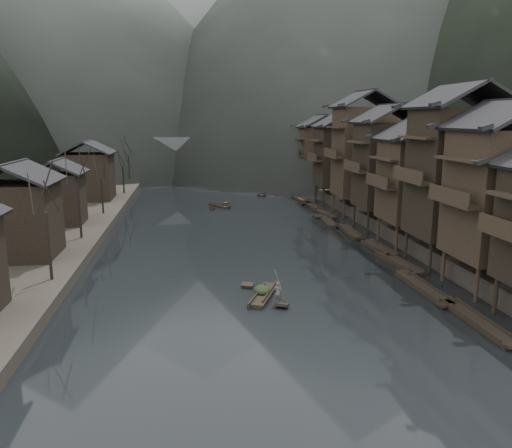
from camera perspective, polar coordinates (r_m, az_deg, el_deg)
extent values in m
plane|color=black|center=(37.37, 1.74, -8.11)|extent=(300.00, 300.00, 0.00)
cube|color=#2D2823|center=(85.87, 20.84, 3.22)|extent=(40.00, 200.00, 1.80)
cylinder|color=black|center=(37.07, 25.70, -7.38)|extent=(0.30, 0.30, 2.90)
cylinder|color=black|center=(38.82, 23.93, -6.37)|extent=(0.30, 0.30, 2.90)
cylinder|color=black|center=(42.77, 20.61, -4.45)|extent=(0.30, 0.30, 2.90)
cylinder|color=black|center=(44.13, 23.77, -4.21)|extent=(0.30, 0.30, 2.90)
cube|color=black|center=(41.15, 26.61, 3.01)|extent=(7.00, 6.00, 9.43)
cube|color=black|center=(39.12, 21.68, 2.32)|extent=(1.20, 5.70, 0.25)
cylinder|color=black|center=(44.64, 19.29, -3.68)|extent=(0.30, 0.30, 2.90)
cylinder|color=black|center=(48.81, 16.78, -2.20)|extent=(0.30, 0.30, 2.90)
cylinder|color=black|center=(45.94, 22.36, -3.48)|extent=(0.30, 0.30, 2.90)
cylinder|color=black|center=(50.00, 19.66, -2.06)|extent=(0.30, 0.30, 2.90)
cube|color=black|center=(46.95, 21.95, 5.38)|extent=(7.00, 6.00, 11.07)
cube|color=black|center=(45.18, 17.46, 4.76)|extent=(1.20, 5.70, 0.25)
cylinder|color=black|center=(50.76, 15.77, -1.60)|extent=(0.30, 0.30, 2.90)
cylinder|color=black|center=(55.08, 13.81, -0.45)|extent=(0.30, 0.30, 2.90)
cylinder|color=black|center=(51.91, 18.56, -1.49)|extent=(0.30, 0.30, 2.90)
cylinder|color=black|center=(56.14, 16.43, -0.36)|extent=(0.30, 0.30, 2.90)
cube|color=black|center=(53.28, 18.15, 4.72)|extent=(7.00, 6.00, 8.09)
cube|color=black|center=(51.72, 14.12, 4.30)|extent=(1.20, 5.70, 0.25)
cylinder|color=black|center=(58.00, 12.67, 0.22)|extent=(0.30, 0.30, 2.90)
cylinder|color=black|center=(62.44, 11.17, 1.12)|extent=(0.30, 0.30, 2.90)
cylinder|color=black|center=(59.01, 15.18, 0.29)|extent=(0.30, 0.30, 2.90)
cylinder|color=black|center=(63.37, 13.52, 1.17)|extent=(0.30, 0.30, 2.90)
cube|color=black|center=(60.46, 14.93, 6.47)|extent=(7.00, 6.00, 9.68)
cube|color=black|center=(59.09, 11.30, 6.05)|extent=(1.20, 5.70, 0.25)
cylinder|color=black|center=(66.36, 10.01, 1.80)|extent=(0.30, 0.30, 2.90)
cylinder|color=black|center=(70.88, 8.85, 2.48)|extent=(0.30, 0.30, 2.90)
cylinder|color=black|center=(67.24, 12.25, 1.84)|extent=(0.30, 0.30, 2.90)
cylinder|color=black|center=(71.70, 10.96, 2.52)|extent=(0.30, 0.30, 2.90)
cube|color=black|center=(68.76, 12.11, 8.05)|extent=(7.00, 6.00, 11.63)
cube|color=black|center=(67.56, 8.86, 7.61)|extent=(1.20, 5.70, 0.25)
cylinder|color=black|center=(75.81, 7.74, 3.13)|extent=(0.30, 0.30, 2.90)
cylinder|color=black|center=(80.40, 6.84, 3.66)|extent=(0.30, 0.30, 2.90)
cylinder|color=black|center=(76.58, 9.73, 3.16)|extent=(0.30, 0.30, 2.90)
cylinder|color=black|center=(81.13, 8.73, 3.68)|extent=(0.30, 0.30, 2.90)
cube|color=black|center=(78.32, 9.61, 7.59)|extent=(7.00, 6.00, 8.90)
cube|color=black|center=(77.27, 6.74, 7.29)|extent=(1.20, 5.70, 0.25)
cylinder|color=black|center=(87.32, 5.67, 4.34)|extent=(0.30, 0.30, 2.90)
cylinder|color=black|center=(91.96, 4.99, 4.74)|extent=(0.30, 0.30, 2.90)
cylinder|color=black|center=(87.99, 7.42, 4.36)|extent=(0.30, 0.30, 2.90)
cylinder|color=black|center=(92.59, 6.65, 4.76)|extent=(0.30, 0.30, 2.90)
cube|color=black|center=(89.83, 7.34, 8.13)|extent=(7.00, 6.00, 8.66)
cube|color=black|center=(88.92, 4.81, 7.87)|extent=(1.20, 5.70, 0.25)
cube|color=black|center=(47.73, -25.47, 0.69)|extent=(6.00, 6.00, 6.50)
cube|color=black|center=(61.07, -21.53, 2.93)|extent=(5.00, 5.00, 5.80)
cube|color=black|center=(78.45, -18.49, 5.35)|extent=(6.50, 6.50, 6.80)
cylinder|color=black|center=(40.31, -23.60, -2.02)|extent=(0.24, 0.24, 5.16)
cylinder|color=black|center=(53.10, -19.73, 1.66)|extent=(0.24, 0.24, 5.53)
cylinder|color=black|center=(66.27, -17.34, 3.31)|extent=(0.24, 0.24, 4.51)
cylinder|color=black|center=(83.62, -15.36, 5.08)|extent=(0.24, 0.24, 4.37)
cylinder|color=black|center=(95.50, -14.44, 6.19)|extent=(0.24, 0.24, 5.18)
cube|color=black|center=(35.30, 23.83, -10.15)|extent=(1.15, 7.52, 0.30)
cube|color=black|center=(35.24, 23.85, -9.88)|extent=(1.21, 7.37, 0.10)
cube|color=black|center=(38.16, 21.07, -8.04)|extent=(0.94, 0.93, 0.36)
cube|color=black|center=(32.48, 27.15, -12.13)|extent=(0.94, 0.93, 0.36)
cube|color=black|center=(40.30, 18.53, -7.01)|extent=(1.30, 7.55, 0.30)
cube|color=black|center=(40.24, 18.54, -6.76)|extent=(1.35, 7.40, 0.10)
cube|color=black|center=(43.39, 16.57, -5.33)|extent=(0.96, 0.95, 0.36)
cube|color=black|center=(37.20, 20.85, -8.54)|extent=(0.96, 0.95, 0.36)
cube|color=black|center=(46.39, 15.95, -4.36)|extent=(1.94, 6.95, 0.30)
cube|color=black|center=(46.34, 15.97, -4.14)|extent=(1.98, 6.82, 0.10)
cube|color=black|center=(49.40, 14.90, -3.14)|extent=(1.03, 0.95, 0.35)
cube|color=black|center=(43.34, 17.18, -5.39)|extent=(1.03, 0.95, 0.35)
cube|color=black|center=(50.99, 13.86, -2.77)|extent=(1.63, 6.19, 0.30)
cube|color=black|center=(50.94, 13.87, -2.58)|extent=(1.68, 6.07, 0.10)
cube|color=black|center=(53.69, 13.00, -1.84)|extent=(1.00, 0.83, 0.33)
cube|color=black|center=(48.25, 14.84, -3.49)|extent=(1.00, 0.83, 0.33)
cube|color=black|center=(57.93, 10.59, -0.86)|extent=(1.49, 6.89, 0.30)
cube|color=black|center=(57.89, 10.59, -0.69)|extent=(1.53, 6.76, 0.10)
cube|color=black|center=(60.90, 9.47, -0.06)|extent=(0.98, 0.89, 0.35)
cube|color=black|center=(54.94, 11.83, -1.47)|extent=(0.98, 0.89, 0.35)
cube|color=black|center=(63.20, 8.17, 0.29)|extent=(1.88, 6.49, 0.30)
cube|color=black|center=(63.16, 8.18, 0.45)|extent=(1.92, 6.37, 0.10)
cube|color=black|center=(65.96, 7.15, 0.93)|extent=(1.02, 0.90, 0.34)
cube|color=black|center=(60.41, 9.30, -0.15)|extent=(1.02, 0.90, 0.34)
cube|color=black|center=(68.53, 7.76, 1.21)|extent=(1.73, 7.03, 0.30)
cube|color=black|center=(68.50, 7.76, 1.36)|extent=(1.77, 6.89, 0.10)
cube|color=black|center=(71.74, 7.29, 1.82)|extent=(1.01, 0.94, 0.35)
cube|color=black|center=(65.28, 8.27, 0.79)|extent=(1.01, 0.94, 0.35)
cube|color=black|center=(74.42, 6.32, 2.11)|extent=(1.26, 6.92, 0.30)
cube|color=black|center=(74.39, 6.32, 2.24)|extent=(1.31, 6.79, 0.10)
cube|color=black|center=(77.59, 5.79, 2.63)|extent=(0.95, 0.87, 0.35)
cube|color=black|center=(71.22, 6.90, 1.76)|extent=(0.95, 0.87, 0.35)
cube|color=black|center=(79.20, 5.19, 2.73)|extent=(1.68, 7.66, 0.30)
cube|color=black|center=(79.17, 5.19, 2.86)|extent=(1.72, 7.51, 0.10)
cube|color=black|center=(82.74, 4.83, 3.23)|extent=(1.00, 1.00, 0.37)
cube|color=black|center=(75.62, 5.59, 2.39)|extent=(1.00, 1.00, 0.37)
cube|color=black|center=(85.80, 4.53, 3.45)|extent=(1.86, 7.06, 0.30)
cube|color=black|center=(85.78, 4.54, 3.57)|extent=(1.90, 6.93, 0.10)
cube|color=black|center=(89.08, 4.32, 3.86)|extent=(1.02, 0.95, 0.35)
cube|color=black|center=(82.49, 4.77, 3.20)|extent=(1.02, 0.95, 0.35)
cube|color=black|center=(74.07, -4.21, 2.10)|extent=(3.12, 4.40, 0.30)
cube|color=black|center=(74.04, -4.21, 2.24)|extent=(3.12, 4.35, 0.10)
cube|color=black|center=(75.96, -3.48, 2.47)|extent=(1.02, 0.92, 0.29)
cube|color=black|center=(72.15, -4.98, 1.93)|extent=(1.02, 0.92, 0.29)
cube|color=black|center=(85.87, 1.17, 3.50)|extent=(3.74, 5.35, 0.30)
cube|color=black|center=(85.85, 1.17, 3.62)|extent=(3.72, 5.27, 0.10)
cube|color=black|center=(87.93, 0.05, 3.79)|extent=(1.09, 1.03, 0.32)
cube|color=black|center=(83.81, 2.35, 3.38)|extent=(1.09, 1.03, 0.32)
cube|color=#4C4C4F|center=(106.92, -4.59, 8.94)|extent=(40.00, 6.00, 1.60)
cube|color=#4C4C4F|center=(104.17, -4.52, 9.57)|extent=(40.00, 0.50, 1.00)
cube|color=#4C4C4F|center=(109.56, -4.68, 9.69)|extent=(40.00, 0.50, 1.00)
cube|color=#4C4C4F|center=(107.37, -12.08, 6.58)|extent=(3.20, 6.00, 6.40)
cube|color=#4C4C4F|center=(107.06, -6.97, 6.74)|extent=(3.20, 6.00, 6.40)
cube|color=#4C4C4F|center=(107.54, -2.14, 6.85)|extent=(3.20, 6.00, 6.40)
cube|color=#4C4C4F|center=(108.86, 2.88, 6.90)|extent=(3.20, 6.00, 6.40)
cone|color=#474F49|center=(178.32, -23.61, 21.65)|extent=(168.00, 168.00, 91.25)
cone|color=gray|center=(249.59, -6.71, 23.30)|extent=(320.00, 320.00, 124.12)
cube|color=black|center=(36.87, 0.89, -8.14)|extent=(2.93, 5.08, 0.30)
cube|color=black|center=(36.81, 0.89, -7.88)|extent=(2.95, 5.01, 0.10)
cube|color=black|center=(38.80, -0.96, -6.88)|extent=(1.10, 0.94, 0.30)
cube|color=black|center=(34.90, 2.95, -9.10)|extent=(1.10, 0.94, 0.30)
ellipsoid|color=black|center=(36.86, 0.69, -7.07)|extent=(1.21, 1.58, 0.72)
imported|color=#555557|center=(34.98, 2.52, -7.43)|extent=(0.60, 0.44, 1.54)
cylinder|color=#8C7A51|center=(34.29, 2.88, -3.61)|extent=(1.27, 1.94, 3.29)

